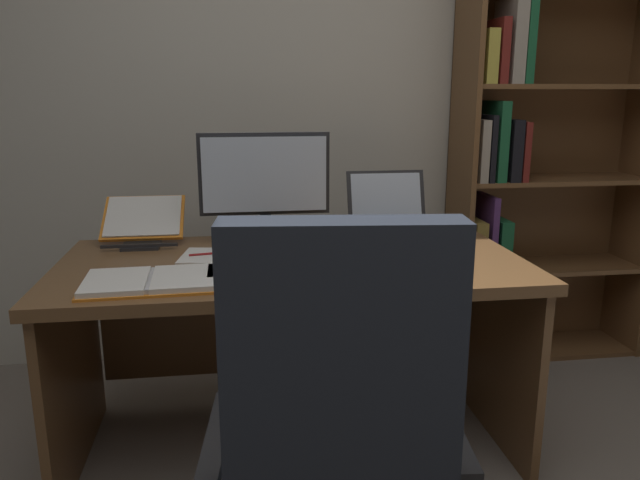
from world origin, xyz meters
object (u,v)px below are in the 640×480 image
at_px(monitor, 265,187).
at_px(pen, 209,254).
at_px(desk, 291,305).
at_px(keyboard, 274,271).
at_px(laptop, 392,224).
at_px(reading_stand_with_book, 143,221).
at_px(notepad, 203,256).
at_px(bookshelf, 532,122).
at_px(office_chair, 337,478).
at_px(computer_mouse, 364,265).
at_px(open_binder, 150,281).

bearing_deg(monitor, pen, -135.99).
height_order(desk, keyboard, keyboard).
distance_m(laptop, keyboard, 0.69).
height_order(reading_stand_with_book, notepad, reading_stand_with_book).
bearing_deg(bookshelf, notepad, -157.30).
distance_m(keyboard, pen, 0.32).
distance_m(office_chair, monitor, 1.25).
relative_size(keyboard, pen, 3.00).
relative_size(office_chair, pen, 7.71).
height_order(desk, reading_stand_with_book, reading_stand_with_book).
bearing_deg(notepad, bookshelf, 22.70).
distance_m(office_chair, keyboard, 0.76).
xyz_separation_m(computer_mouse, open_binder, (-0.68, -0.05, -0.01)).
distance_m(office_chair, computer_mouse, 0.78).
xyz_separation_m(computer_mouse, notepad, (-0.54, 0.24, -0.02)).
distance_m(keyboard, open_binder, 0.39).
xyz_separation_m(monitor, computer_mouse, (0.30, -0.45, -0.20)).
xyz_separation_m(reading_stand_with_book, open_binder, (0.09, -0.57, -0.07)).
bearing_deg(monitor, bookshelf, 18.48).
relative_size(keyboard, computer_mouse, 4.04).
relative_size(desk, bookshelf, 0.73).
relative_size(open_binder, notepad, 1.98).
xyz_separation_m(bookshelf, reading_stand_with_book, (-1.78, -0.37, -0.35)).
distance_m(desk, pen, 0.36).
height_order(laptop, notepad, laptop).
height_order(laptop, open_binder, laptop).
bearing_deg(bookshelf, computer_mouse, -138.49).
xyz_separation_m(keyboard, open_binder, (-0.38, -0.05, -0.00)).
bearing_deg(desk, pen, -178.33).
relative_size(open_binder, pen, 2.96).
distance_m(office_chair, open_binder, 0.85).
xyz_separation_m(bookshelf, pen, (-1.52, -0.64, -0.42)).
distance_m(desk, notepad, 0.37).
bearing_deg(laptop, reading_stand_with_book, 176.66).
bearing_deg(pen, desk, 1.67).
distance_m(desk, monitor, 0.47).
bearing_deg(reading_stand_with_book, office_chair, -64.91).
relative_size(monitor, open_binder, 1.22).
xyz_separation_m(keyboard, reading_stand_with_book, (-0.48, 0.52, 0.07)).
xyz_separation_m(laptop, computer_mouse, (-0.22, -0.46, -0.03)).
xyz_separation_m(desk, laptop, (0.44, 0.21, 0.25)).
relative_size(bookshelf, keyboard, 5.29).
height_order(open_binder, pen, open_binder).
bearing_deg(desk, keyboard, -107.41).
distance_m(reading_stand_with_book, open_binder, 0.58).
xyz_separation_m(office_chair, open_binder, (-0.48, 0.64, 0.29)).
relative_size(monitor, keyboard, 1.20).
bearing_deg(desk, open_binder, -146.86).
bearing_deg(keyboard, monitor, 90.00).
distance_m(bookshelf, reading_stand_with_book, 1.85).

